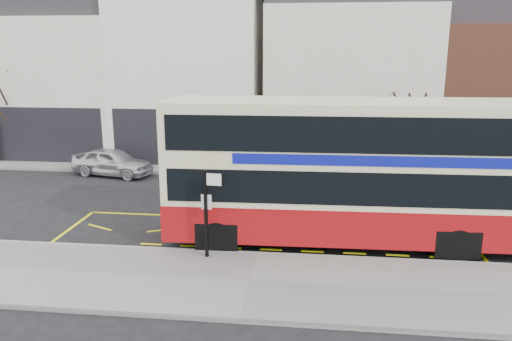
# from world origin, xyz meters

# --- Properties ---
(ground) EXTENTS (120.00, 120.00, 0.00)m
(ground) POSITION_xyz_m (0.00, 0.00, 0.00)
(ground) COLOR black
(ground) RESTS_ON ground
(pavement) EXTENTS (40.00, 4.00, 0.15)m
(pavement) POSITION_xyz_m (0.00, -2.30, 0.07)
(pavement) COLOR gray
(pavement) RESTS_ON ground
(kerb) EXTENTS (40.00, 0.15, 0.15)m
(kerb) POSITION_xyz_m (0.00, -0.38, 0.07)
(kerb) COLOR gray
(kerb) RESTS_ON ground
(far_pavement) EXTENTS (50.00, 3.00, 0.15)m
(far_pavement) POSITION_xyz_m (0.00, 11.00, 0.07)
(far_pavement) COLOR gray
(far_pavement) RESTS_ON ground
(road_markings) EXTENTS (14.00, 3.40, 0.01)m
(road_markings) POSITION_xyz_m (0.00, 1.60, 0.01)
(road_markings) COLOR yellow
(road_markings) RESTS_ON ground
(terrace_far_left) EXTENTS (8.00, 8.01, 10.80)m
(terrace_far_left) POSITION_xyz_m (-13.50, 14.99, 4.82)
(terrace_far_left) COLOR white
(terrace_far_left) RESTS_ON ground
(terrace_left) EXTENTS (8.00, 8.01, 11.80)m
(terrace_left) POSITION_xyz_m (-5.50, 14.99, 5.32)
(terrace_left) COLOR white
(terrace_left) RESTS_ON ground
(terrace_green_shop) EXTENTS (9.00, 8.01, 11.30)m
(terrace_green_shop) POSITION_xyz_m (3.50, 14.99, 5.07)
(terrace_green_shop) COLOR white
(terrace_green_shop) RESTS_ON ground
(terrace_right) EXTENTS (9.00, 8.01, 10.30)m
(terrace_right) POSITION_xyz_m (12.50, 14.99, 4.57)
(terrace_right) COLOR brown
(terrace_right) RESTS_ON ground
(double_decker_bus) EXTENTS (11.98, 3.04, 4.76)m
(double_decker_bus) POSITION_xyz_m (2.91, 1.08, 2.50)
(double_decker_bus) COLOR beige
(double_decker_bus) RESTS_ON ground
(bus_stop_post) EXTENTS (0.67, 0.16, 2.72)m
(bus_stop_post) POSITION_xyz_m (-1.44, -0.85, 1.80)
(bus_stop_post) COLOR black
(bus_stop_post) RESTS_ON pavement
(car_silver) EXTENTS (4.43, 2.54, 1.42)m
(car_silver) POSITION_xyz_m (-8.51, 9.04, 0.71)
(car_silver) COLOR silver
(car_silver) RESTS_ON ground
(car_grey) EXTENTS (4.02, 2.25, 1.25)m
(car_grey) POSITION_xyz_m (-2.69, 9.38, 0.63)
(car_grey) COLOR #43444B
(car_grey) RESTS_ON ground
(car_white) EXTENTS (4.87, 2.86, 1.32)m
(car_white) POSITION_xyz_m (7.80, 8.39, 0.66)
(car_white) COLOR silver
(car_white) RESTS_ON ground
(street_tree_right) EXTENTS (2.51, 2.51, 5.42)m
(street_tree_right) POSITION_xyz_m (6.40, 11.10, 3.69)
(street_tree_right) COLOR black
(street_tree_right) RESTS_ON ground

